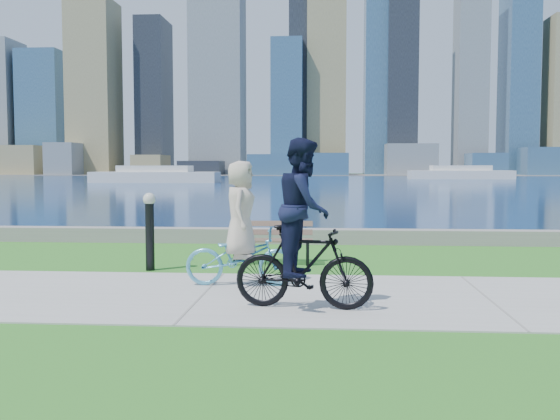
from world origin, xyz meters
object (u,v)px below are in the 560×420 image
(park_bench, at_px, (272,238))
(cyclist_woman, at_px, (241,240))
(bollard_lamp, at_px, (150,226))
(cyclist_man, at_px, (304,237))

(park_bench, xyz_separation_m, cyclist_woman, (-0.28, -2.34, 0.24))
(park_bench, height_order, bollard_lamp, bollard_lamp)
(bollard_lamp, xyz_separation_m, cyclist_woman, (1.82, -1.39, -0.06))
(park_bench, xyz_separation_m, bollard_lamp, (-2.10, -0.95, 0.30))
(cyclist_woman, bearing_deg, cyclist_man, -146.51)
(park_bench, bearing_deg, cyclist_woman, -98.54)
(park_bench, relative_size, cyclist_woman, 0.82)
(cyclist_man, bearing_deg, park_bench, 17.61)
(bollard_lamp, height_order, cyclist_man, cyclist_man)
(park_bench, distance_m, cyclist_man, 3.92)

